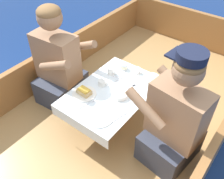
{
  "coord_description": "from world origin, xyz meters",
  "views": [
    {
      "loc": [
        0.96,
        -1.16,
        2.08
      ],
      "look_at": [
        0.0,
        0.09,
        0.68
      ],
      "focal_mm": 40.0,
      "sensor_mm": 36.0,
      "label": 1
    }
  ],
  "objects_px": {
    "tin_can": "(124,67)",
    "coffee_cup_center": "(102,83)",
    "person_port": "(58,65)",
    "coffee_cup_starboard": "(137,71)",
    "sandwich": "(84,91)",
    "person_starboard": "(175,121)",
    "coffee_cup_port": "(111,71)"
  },
  "relations": [
    {
      "from": "coffee_cup_starboard",
      "to": "coffee_cup_center",
      "type": "distance_m",
      "value": 0.37
    },
    {
      "from": "coffee_cup_port",
      "to": "coffee_cup_starboard",
      "type": "xyz_separation_m",
      "value": [
        0.18,
        0.16,
        -0.0
      ]
    },
    {
      "from": "coffee_cup_center",
      "to": "tin_can",
      "type": "relative_size",
      "value": 1.4
    },
    {
      "from": "person_port",
      "to": "coffee_cup_port",
      "type": "xyz_separation_m",
      "value": [
        0.44,
        0.24,
        -0.01
      ]
    },
    {
      "from": "person_port",
      "to": "coffee_cup_center",
      "type": "relative_size",
      "value": 10.5
    },
    {
      "from": "person_port",
      "to": "person_starboard",
      "type": "bearing_deg",
      "value": -3.37
    },
    {
      "from": "person_port",
      "to": "coffee_cup_starboard",
      "type": "height_order",
      "value": "person_port"
    },
    {
      "from": "person_port",
      "to": "sandwich",
      "type": "xyz_separation_m",
      "value": [
        0.43,
        -0.12,
        -0.01
      ]
    },
    {
      "from": "coffee_cup_port",
      "to": "sandwich",
      "type": "bearing_deg",
      "value": -91.64
    },
    {
      "from": "person_starboard",
      "to": "coffee_cup_port",
      "type": "height_order",
      "value": "person_starboard"
    },
    {
      "from": "tin_can",
      "to": "coffee_cup_center",
      "type": "bearing_deg",
      "value": -92.76
    },
    {
      "from": "person_starboard",
      "to": "tin_can",
      "type": "xyz_separation_m",
      "value": [
        -0.69,
        0.34,
        -0.02
      ]
    },
    {
      "from": "person_starboard",
      "to": "coffee_cup_port",
      "type": "xyz_separation_m",
      "value": [
        -0.74,
        0.21,
        -0.01
      ]
    },
    {
      "from": "coffee_cup_port",
      "to": "person_starboard",
      "type": "bearing_deg",
      "value": -15.79
    },
    {
      "from": "sandwich",
      "to": "coffee_cup_port",
      "type": "distance_m",
      "value": 0.36
    },
    {
      "from": "tin_can",
      "to": "coffee_cup_starboard",
      "type": "bearing_deg",
      "value": 10.89
    },
    {
      "from": "person_starboard",
      "to": "coffee_cup_center",
      "type": "distance_m",
      "value": 0.71
    },
    {
      "from": "coffee_cup_port",
      "to": "tin_can",
      "type": "relative_size",
      "value": 1.4
    },
    {
      "from": "sandwich",
      "to": "coffee_cup_starboard",
      "type": "bearing_deg",
      "value": 69.51
    },
    {
      "from": "coffee_cup_port",
      "to": "coffee_cup_center",
      "type": "xyz_separation_m",
      "value": [
        0.03,
        -0.18,
        -0.0
      ]
    },
    {
      "from": "person_port",
      "to": "sandwich",
      "type": "bearing_deg",
      "value": -20.27
    },
    {
      "from": "person_port",
      "to": "tin_can",
      "type": "distance_m",
      "value": 0.62
    },
    {
      "from": "coffee_cup_port",
      "to": "tin_can",
      "type": "xyz_separation_m",
      "value": [
        0.05,
        0.13,
        -0.0
      ]
    },
    {
      "from": "sandwich",
      "to": "tin_can",
      "type": "relative_size",
      "value": 1.83
    },
    {
      "from": "coffee_cup_starboard",
      "to": "coffee_cup_center",
      "type": "bearing_deg",
      "value": -113.84
    },
    {
      "from": "person_starboard",
      "to": "tin_can",
      "type": "relative_size",
      "value": 15.02
    },
    {
      "from": "person_port",
      "to": "coffee_cup_center",
      "type": "xyz_separation_m",
      "value": [
        0.48,
        0.06,
        -0.01
      ]
    },
    {
      "from": "coffee_cup_port",
      "to": "coffee_cup_center",
      "type": "height_order",
      "value": "coffee_cup_port"
    },
    {
      "from": "coffee_cup_center",
      "to": "person_port",
      "type": "bearing_deg",
      "value": -172.39
    },
    {
      "from": "tin_can",
      "to": "person_starboard",
      "type": "bearing_deg",
      "value": -26.21
    },
    {
      "from": "person_starboard",
      "to": "coffee_cup_center",
      "type": "xyz_separation_m",
      "value": [
        -0.71,
        0.03,
        -0.02
      ]
    },
    {
      "from": "sandwich",
      "to": "coffee_cup_center",
      "type": "bearing_deg",
      "value": 76.07
    }
  ]
}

